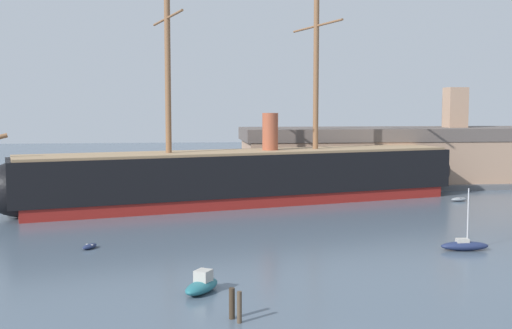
# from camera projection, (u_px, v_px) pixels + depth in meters

# --- Properties ---
(tall_ship) EXTENTS (69.83, 24.54, 34.26)m
(tall_ship) POSITION_uv_depth(u_px,v_px,m) (245.00, 176.00, 84.20)
(tall_ship) COLOR maroon
(tall_ship) RESTS_ON ground
(motorboat_foreground_left) EXTENTS (3.22, 3.93, 1.54)m
(motorboat_foreground_left) POSITION_uv_depth(u_px,v_px,m) (202.00, 285.00, 44.06)
(motorboat_foreground_left) COLOR #236670
(motorboat_foreground_left) RESTS_ON ground
(dinghy_mid_left) EXTENTS (1.57, 2.02, 0.44)m
(dinghy_mid_left) POSITION_uv_depth(u_px,v_px,m) (90.00, 246.00, 57.68)
(dinghy_mid_left) COLOR #1E284C
(dinghy_mid_left) RESTS_ON ground
(sailboat_mid_right) EXTENTS (4.42, 1.63, 5.64)m
(sailboat_mid_right) POSITION_uv_depth(u_px,v_px,m) (465.00, 245.00, 56.96)
(sailboat_mid_right) COLOR #1E284C
(sailboat_mid_right) RESTS_ON ground
(dinghy_far_left) EXTENTS (2.07, 3.20, 0.70)m
(dinghy_far_left) POSITION_uv_depth(u_px,v_px,m) (54.00, 202.00, 83.81)
(dinghy_far_left) COLOR orange
(dinghy_far_left) RESTS_ON ground
(dinghy_far_right) EXTENTS (2.52, 1.52, 0.56)m
(dinghy_far_right) POSITION_uv_depth(u_px,v_px,m) (459.00, 199.00, 86.69)
(dinghy_far_right) COLOR gray
(dinghy_far_right) RESTS_ON ground
(mooring_piling_nearest) EXTENTS (0.29, 0.29, 1.92)m
(mooring_piling_nearest) POSITION_uv_depth(u_px,v_px,m) (239.00, 307.00, 37.81)
(mooring_piling_nearest) COLOR #4C3D2D
(mooring_piling_nearest) RESTS_ON ground
(mooring_piling_left_pair) EXTENTS (0.36, 0.36, 1.91)m
(mooring_piling_left_pair) POSITION_uv_depth(u_px,v_px,m) (232.00, 303.00, 38.56)
(mooring_piling_left_pair) COLOR #382B1E
(mooring_piling_left_pair) RESTS_ON ground
(dockside_warehouse_right) EXTENTS (58.56, 17.06, 16.07)m
(dockside_warehouse_right) POSITION_uv_depth(u_px,v_px,m) (407.00, 156.00, 104.83)
(dockside_warehouse_right) COLOR #565659
(dockside_warehouse_right) RESTS_ON ground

